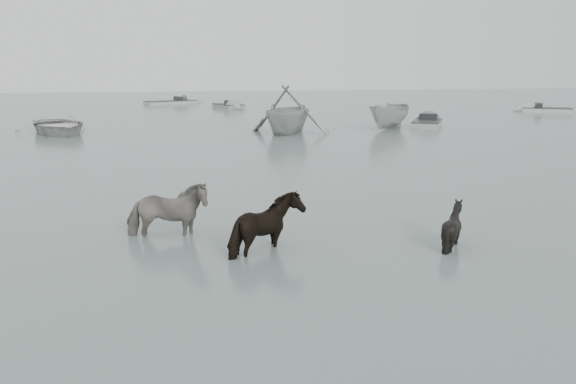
# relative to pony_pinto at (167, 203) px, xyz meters

# --- Properties ---
(ground) EXTENTS (140.00, 140.00, 0.00)m
(ground) POSITION_rel_pony_pinto_xyz_m (2.74, -0.29, -0.80)
(ground) COLOR #576760
(ground) RESTS_ON ground
(pony_pinto) EXTENTS (1.95, 1.01, 1.60)m
(pony_pinto) POSITION_rel_pony_pinto_xyz_m (0.00, 0.00, 0.00)
(pony_pinto) COLOR black
(pony_pinto) RESTS_ON ground
(pony_dark) EXTENTS (1.83, 1.92, 1.51)m
(pony_dark) POSITION_rel_pony_pinto_xyz_m (2.10, -1.44, -0.04)
(pony_dark) COLOR black
(pony_dark) RESTS_ON ground
(pony_black) EXTENTS (1.26, 1.17, 1.20)m
(pony_black) POSITION_rel_pony_pinto_xyz_m (6.09, -1.73, -0.20)
(pony_black) COLOR black
(pony_black) RESTS_ON ground
(rowboat_lead) EXTENTS (5.90, 6.66, 1.14)m
(rowboat_lead) POSITION_rel_pony_pinto_xyz_m (-6.69, 20.89, -0.23)
(rowboat_lead) COLOR beige
(rowboat_lead) RESTS_ON ground
(rowboat_trail) EXTENTS (6.65, 6.94, 2.83)m
(rowboat_trail) POSITION_rel_pony_pinto_xyz_m (6.16, 18.84, 0.62)
(rowboat_trail) COLOR #AFB2AF
(rowboat_trail) RESTS_ON ground
(boat_small) EXTENTS (4.14, 4.29, 1.67)m
(boat_small) POSITION_rel_pony_pinto_xyz_m (12.64, 19.99, 0.04)
(boat_small) COLOR #A8A8A3
(boat_small) RESTS_ON ground
(skiff_port) EXTENTS (3.81, 5.15, 0.75)m
(skiff_port) POSITION_rel_pony_pinto_xyz_m (15.42, 20.77, -0.42)
(skiff_port) COLOR #A1A4A1
(skiff_port) RESTS_ON ground
(skiff_mid) EXTENTS (3.23, 4.84, 0.75)m
(skiff_mid) POSITION_rel_pony_pinto_xyz_m (4.16, 37.60, -0.42)
(skiff_mid) COLOR gray
(skiff_mid) RESTS_ON ground
(skiff_star) EXTENTS (5.25, 3.86, 0.75)m
(skiff_star) POSITION_rel_pony_pinto_xyz_m (29.24, 28.82, -0.42)
(skiff_star) COLOR beige
(skiff_star) RESTS_ON ground
(skiff_far) EXTENTS (6.84, 4.46, 0.75)m
(skiff_far) POSITION_rel_pony_pinto_xyz_m (-1.00, 43.39, -0.42)
(skiff_far) COLOR #AAADAA
(skiff_far) RESTS_ON ground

